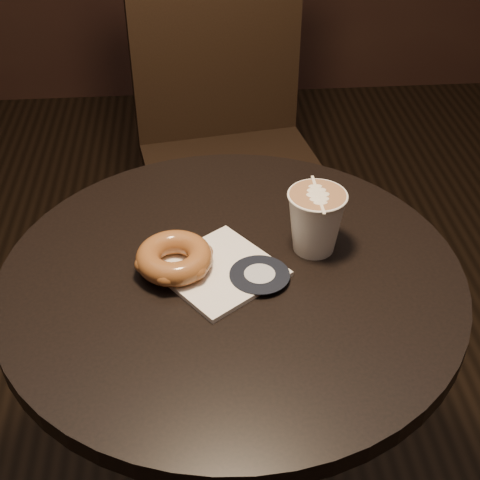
{
  "coord_description": "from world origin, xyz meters",
  "views": [
    {
      "loc": [
        -0.05,
        -0.77,
        1.4
      ],
      "look_at": [
        0.01,
        0.03,
        0.79
      ],
      "focal_mm": 50.0,
      "sensor_mm": 36.0,
      "label": 1
    }
  ],
  "objects_px": {
    "pastry_bag": "(220,271)",
    "doughnut": "(174,258)",
    "cafe_table": "(233,362)",
    "latte_cup": "(315,222)",
    "chair": "(225,114)"
  },
  "relations": [
    {
      "from": "pastry_bag",
      "to": "doughnut",
      "type": "xyz_separation_m",
      "value": [
        -0.07,
        0.01,
        0.02
      ]
    },
    {
      "from": "cafe_table",
      "to": "latte_cup",
      "type": "height_order",
      "value": "latte_cup"
    },
    {
      "from": "cafe_table",
      "to": "chair",
      "type": "height_order",
      "value": "chair"
    },
    {
      "from": "chair",
      "to": "pastry_bag",
      "type": "bearing_deg",
      "value": -103.67
    },
    {
      "from": "cafe_table",
      "to": "latte_cup",
      "type": "bearing_deg",
      "value": 19.11
    },
    {
      "from": "cafe_table",
      "to": "latte_cup",
      "type": "xyz_separation_m",
      "value": [
        0.13,
        0.05,
        0.25
      ]
    },
    {
      "from": "pastry_bag",
      "to": "latte_cup",
      "type": "xyz_separation_m",
      "value": [
        0.15,
        0.05,
        0.05
      ]
    },
    {
      "from": "chair",
      "to": "doughnut",
      "type": "relative_size",
      "value": 9.64
    },
    {
      "from": "pastry_bag",
      "to": "cafe_table",
      "type": "bearing_deg",
      "value": -28.56
    },
    {
      "from": "chair",
      "to": "latte_cup",
      "type": "relative_size",
      "value": 10.95
    },
    {
      "from": "chair",
      "to": "doughnut",
      "type": "height_order",
      "value": "chair"
    },
    {
      "from": "chair",
      "to": "pastry_bag",
      "type": "relative_size",
      "value": 7.11
    },
    {
      "from": "pastry_bag",
      "to": "latte_cup",
      "type": "height_order",
      "value": "latte_cup"
    },
    {
      "from": "chair",
      "to": "latte_cup",
      "type": "bearing_deg",
      "value": -92.32
    },
    {
      "from": "cafe_table",
      "to": "chair",
      "type": "bearing_deg",
      "value": 87.07
    }
  ]
}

